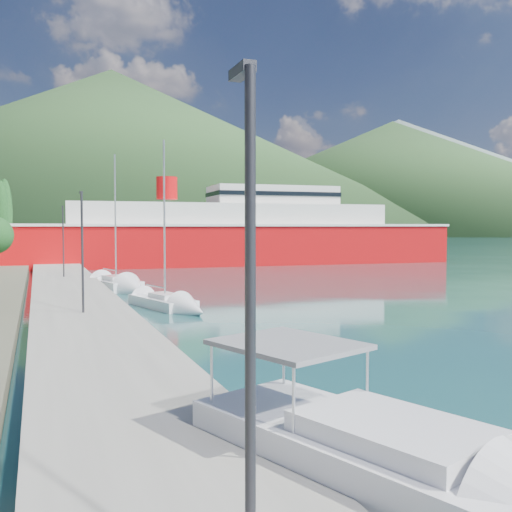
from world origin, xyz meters
name	(u,v)px	position (x,y,z in m)	size (l,w,h in m)	color
ground	(89,249)	(0.00, 120.00, 0.00)	(1400.00, 1400.00, 0.00)	#1A4C4E
quay	(71,295)	(-9.00, 26.00, 0.40)	(5.00, 88.00, 0.80)	gray
hills_far	(178,162)	(138.59, 618.73, 77.39)	(1480.00, 900.00, 180.00)	slate
hills_near	(202,163)	(98.04, 372.50, 49.18)	(1010.00, 520.00, 115.00)	#2B4B25
lamp_posts	(83,248)	(-9.00, 13.99, 4.08)	(0.15, 46.07, 6.06)	#2D2D33
motor_cruiser	(433,500)	(-5.03, -7.26, 0.57)	(5.79, 9.76, 3.47)	black
sailboat_near	(177,306)	(-3.26, 18.87, 0.28)	(4.09, 8.09, 11.26)	silver
sailboat_mid	(124,287)	(-4.78, 30.32, 0.33)	(4.63, 8.45, 11.85)	silver
ferry	(231,237)	(13.66, 59.00, 3.71)	(61.99, 16.30, 12.19)	red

